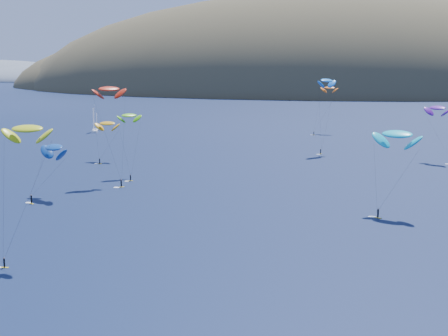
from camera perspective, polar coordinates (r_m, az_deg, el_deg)
island at (r=626.47m, az=10.22°, el=6.09°), size 730.00×300.00×210.00m
sailboat at (r=292.44m, az=-11.72°, el=3.45°), size 10.49×9.18×12.56m
kitesurfer_1 at (r=212.81m, az=-10.63°, el=4.02°), size 8.75×10.24×14.84m
kitesurfer_2 at (r=113.67m, az=-17.55°, el=3.43°), size 8.92×10.24×25.21m
kitesurfer_3 at (r=185.02m, az=-8.67°, el=4.76°), size 7.57×12.61×19.68m
kitesurfer_4 at (r=228.43m, az=9.36°, el=7.89°), size 8.60×10.66×28.44m
kitesurfer_5 at (r=144.88m, az=15.55°, el=2.99°), size 11.98×11.70×20.91m
kitesurfer_6 at (r=219.42m, az=18.95°, el=5.22°), size 9.91×12.38×20.31m
kitesurfer_9 at (r=175.62m, az=-10.46°, el=7.10°), size 10.89×12.03×28.52m
kitesurfer_10 at (r=161.66m, az=-15.30°, el=1.83°), size 10.93×14.36×15.31m
kitesurfer_11 at (r=287.21m, az=9.62°, el=7.24°), size 10.81×14.29×22.31m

